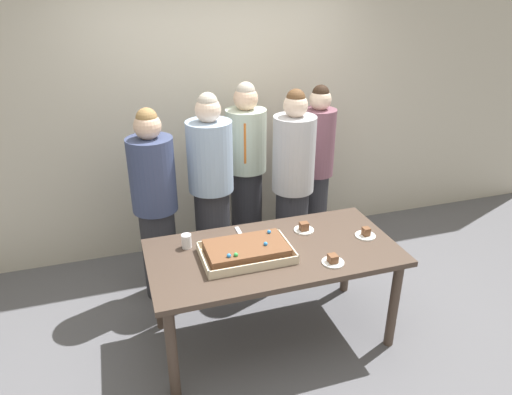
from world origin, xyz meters
The scene contains 14 objects.
ground_plane centered at (0.00, 0.00, 0.00)m, with size 12.00×12.00×0.00m, color #5B5B60.
interior_back_panel centered at (0.00, 1.60, 1.50)m, with size 8.00×0.12×3.00m, color beige.
party_table centered at (0.00, 0.00, 0.66)m, with size 1.74×0.87×0.75m.
sheet_cake centered at (-0.21, -0.02, 0.80)m, with size 0.61×0.39×0.12m.
plated_slice_near_left centered at (0.32, -0.27, 0.77)m, with size 0.15×0.15×0.06m.
plated_slice_near_right centered at (0.31, 0.19, 0.77)m, with size 0.15×0.15×0.07m.
plated_slice_far_left centered at (0.71, -0.02, 0.77)m, with size 0.15×0.15×0.07m.
drink_cup_nearest centered at (-0.57, 0.22, 0.80)m, with size 0.07×0.07×0.10m, color white.
cake_server_utensil centered at (-0.16, 0.29, 0.76)m, with size 0.03×0.20×0.01m, color silver.
person_serving_front centered at (-0.71, 0.80, 0.83)m, with size 0.36×0.36×1.62m.
person_green_shirt_behind centered at (0.15, 1.15, 0.88)m, with size 0.36×0.36×1.69m.
person_striped_tie_right centered at (0.82, 1.10, 0.86)m, with size 0.31×0.31×1.64m.
person_far_right_suit centered at (-0.25, 0.81, 0.87)m, with size 0.36×0.36×1.70m.
person_left_edge_reaching centered at (0.45, 0.78, 0.87)m, with size 0.36×0.36×1.69m.
Camera 1 is at (-0.97, -2.62, 2.45)m, focal length 32.71 mm.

